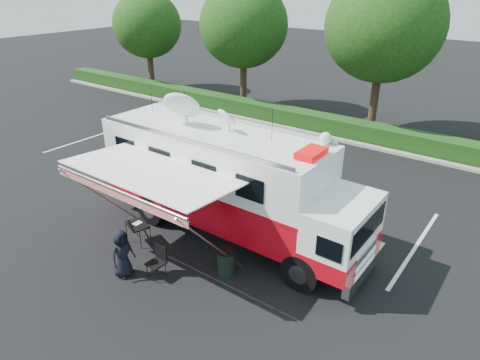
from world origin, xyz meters
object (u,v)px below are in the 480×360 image
object	(u,v)px
command_truck	(229,182)
white_suv	(156,169)
trash_bin	(226,262)
folding_table	(137,225)

from	to	relation	value
command_truck	white_suv	world-z (taller)	command_truck
command_truck	trash_bin	size ratio (longest dim) A/B	11.45
command_truck	folding_table	size ratio (longest dim) A/B	9.84
white_suv	trash_bin	size ratio (longest dim) A/B	6.11
white_suv	folding_table	xyz separation A→B (m)	(4.10, -4.64, 0.67)
white_suv	trash_bin	world-z (taller)	trash_bin
white_suv	trash_bin	distance (m)	8.68
command_truck	white_suv	bearing A→B (deg)	159.59
folding_table	trash_bin	size ratio (longest dim) A/B	1.16
white_suv	folding_table	distance (m)	6.23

